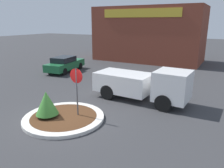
% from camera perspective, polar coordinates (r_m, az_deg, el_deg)
% --- Properties ---
extents(ground_plane, '(120.00, 120.00, 0.00)m').
position_cam_1_polar(ground_plane, '(11.25, -12.41, -8.97)').
color(ground_plane, '#38383A').
extents(traffic_island, '(3.97, 3.97, 0.16)m').
position_cam_1_polar(traffic_island, '(11.22, -12.43, -8.59)').
color(traffic_island, silver).
rests_on(traffic_island, ground_plane).
extents(stop_sign, '(0.72, 0.07, 2.56)m').
position_cam_1_polar(stop_sign, '(10.68, -9.24, 0.03)').
color(stop_sign, '#4C4C51').
rests_on(stop_sign, ground_plane).
extents(island_shrub, '(1.10, 1.10, 1.29)m').
position_cam_1_polar(island_shrub, '(11.10, -16.74, -4.74)').
color(island_shrub, brown).
rests_on(island_shrub, traffic_island).
extents(utility_truck, '(5.83, 2.30, 2.07)m').
position_cam_1_polar(utility_truck, '(13.23, 7.97, 0.03)').
color(utility_truck, white).
rests_on(utility_truck, ground_plane).
extents(storefront_building, '(12.58, 6.07, 6.36)m').
position_cam_1_polar(storefront_building, '(27.54, 9.57, 12.71)').
color(storefront_building, brown).
rests_on(storefront_building, ground_plane).
extents(parked_sedan_green, '(2.33, 4.72, 1.46)m').
position_cam_1_polar(parked_sedan_green, '(21.59, -12.19, 5.16)').
color(parked_sedan_green, '#1E6638').
rests_on(parked_sedan_green, ground_plane).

